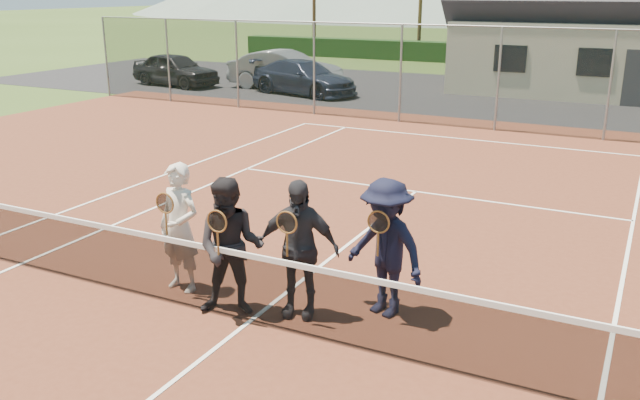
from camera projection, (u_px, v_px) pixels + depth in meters
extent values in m
plane|color=#324A1A|center=(534.00, 100.00, 25.56)|extent=(220.00, 220.00, 0.00)
cube|color=#562819|center=(249.00, 323.00, 8.51)|extent=(30.00, 30.00, 0.02)
cube|color=black|center=(432.00, 93.00, 27.28)|extent=(40.00, 12.00, 0.01)
cube|color=black|center=(575.00, 58.00, 35.63)|extent=(40.00, 1.20, 1.10)
imported|color=black|center=(175.00, 69.00, 29.10)|extent=(4.32, 2.26, 1.40)
imported|color=gray|center=(285.00, 70.00, 28.15)|extent=(4.83, 1.83, 1.57)
imported|color=#1A2034|center=(304.00, 78.00, 26.71)|extent=(4.92, 2.92, 1.34)
cube|color=white|center=(481.00, 141.00, 18.64)|extent=(10.97, 0.06, 0.01)
cube|color=white|center=(19.00, 265.00, 10.27)|extent=(0.06, 23.77, 0.01)
cube|color=white|center=(416.00, 192.00, 13.96)|extent=(8.23, 0.06, 0.01)
cube|color=white|center=(249.00, 322.00, 8.50)|extent=(0.06, 12.80, 0.01)
cube|color=black|center=(248.00, 289.00, 8.37)|extent=(11.60, 0.02, 0.88)
cube|color=white|center=(247.00, 255.00, 8.23)|extent=(11.60, 0.03, 0.07)
cylinder|color=slate|center=(106.00, 57.00, 26.00)|extent=(0.07, 0.07, 3.00)
cylinder|color=slate|center=(168.00, 61.00, 24.72)|extent=(0.07, 0.07, 3.00)
cylinder|color=slate|center=(237.00, 65.00, 23.43)|extent=(0.07, 0.07, 3.00)
cylinder|color=slate|center=(314.00, 69.00, 22.14)|extent=(0.07, 0.07, 3.00)
cylinder|color=slate|center=(401.00, 74.00, 20.86)|extent=(0.07, 0.07, 3.00)
cylinder|color=slate|center=(498.00, 80.00, 19.57)|extent=(0.07, 0.07, 3.00)
cylinder|color=slate|center=(610.00, 86.00, 18.29)|extent=(0.07, 0.07, 3.00)
cube|color=black|center=(498.00, 80.00, 19.57)|extent=(30.00, 0.03, 3.00)
cylinder|color=slate|center=(503.00, 27.00, 19.13)|extent=(30.00, 0.04, 0.04)
cube|color=#2D2D33|center=(639.00, 79.00, 23.75)|extent=(1.00, 0.06, 2.00)
cube|color=black|center=(510.00, 59.00, 25.53)|extent=(1.20, 0.06, 1.00)
cube|color=black|center=(595.00, 62.00, 24.24)|extent=(1.20, 0.06, 1.00)
cylinder|color=#392015|center=(314.00, 23.00, 42.93)|extent=(0.22, 0.22, 3.85)
cylinder|color=#3A2815|center=(420.00, 26.00, 39.93)|extent=(0.22, 0.22, 3.85)
cylinder|color=#372614|center=(621.00, 31.00, 35.22)|extent=(0.22, 0.22, 3.85)
imported|color=silver|center=(180.00, 228.00, 9.20)|extent=(0.70, 0.50, 1.80)
torus|color=brown|center=(165.00, 203.00, 8.84)|extent=(0.29, 0.02, 0.29)
cylinder|color=black|center=(165.00, 203.00, 8.84)|extent=(0.25, 0.00, 0.25)
cylinder|color=brown|center=(166.00, 223.00, 8.93)|extent=(0.03, 0.03, 0.32)
imported|color=black|center=(231.00, 247.00, 8.51)|extent=(1.07, 0.96, 1.80)
torus|color=brown|center=(217.00, 221.00, 8.15)|extent=(0.29, 0.02, 0.29)
cylinder|color=black|center=(217.00, 221.00, 8.15)|extent=(0.25, 0.00, 0.25)
cylinder|color=brown|center=(218.00, 243.00, 8.24)|extent=(0.03, 0.03, 0.32)
imported|color=#25252A|center=(298.00, 248.00, 8.47)|extent=(1.13, 0.68, 1.80)
torus|color=brown|center=(287.00, 222.00, 8.11)|extent=(0.29, 0.02, 0.29)
cylinder|color=black|center=(287.00, 222.00, 8.11)|extent=(0.25, 0.00, 0.25)
cylinder|color=brown|center=(287.00, 244.00, 8.20)|extent=(0.03, 0.03, 0.32)
imported|color=black|center=(386.00, 248.00, 8.49)|extent=(1.32, 1.01, 1.80)
torus|color=brown|center=(378.00, 222.00, 8.13)|extent=(0.29, 0.02, 0.29)
cylinder|color=black|center=(378.00, 222.00, 8.13)|extent=(0.25, 0.00, 0.25)
cylinder|color=brown|center=(378.00, 244.00, 8.22)|extent=(0.03, 0.03, 0.32)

